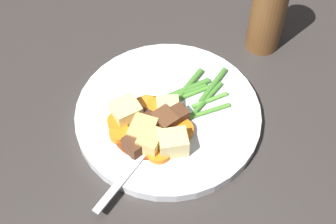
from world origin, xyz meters
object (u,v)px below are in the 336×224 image
object	(u,v)px
carrot_slice_3	(184,129)
meat_chunk_2	(178,116)
carrot_slice_7	(146,126)
potato_chunk_0	(143,132)
potato_chunk_4	(150,141)
meat_chunk_1	(165,121)
dinner_plate	(168,115)
meat_chunk_0	(142,115)
carrot_slice_4	(119,122)
fork	(140,157)
pepper_mill	(268,11)
carrot_slice_2	(156,107)
carrot_slice_0	(147,104)
carrot_slice_1	(119,134)
potato_chunk_2	(173,143)
carrot_slice_5	(159,134)
potato_chunk_3	(126,112)
meat_chunk_3	(137,143)
carrot_slice_6	(159,152)
potato_chunk_1	(169,109)

from	to	relation	value
carrot_slice_3	meat_chunk_2	size ratio (longest dim) A/B	1.38
carrot_slice_7	meat_chunk_2	distance (m)	0.05
potato_chunk_0	potato_chunk_4	distance (m)	0.02
potato_chunk_0	meat_chunk_1	world-z (taller)	potato_chunk_0
carrot_slice_7	dinner_plate	bearing A→B (deg)	-164.78
meat_chunk_0	potato_chunk_0	bearing A→B (deg)	66.62
carrot_slice_4	fork	world-z (taller)	carrot_slice_4
pepper_mill	carrot_slice_2	bearing A→B (deg)	13.56
potato_chunk_0	meat_chunk_2	distance (m)	0.05
carrot_slice_7	pepper_mill	size ratio (longest dim) A/B	0.22
carrot_slice_0	carrot_slice_7	world-z (taller)	same
carrot_slice_3	carrot_slice_1	bearing A→B (deg)	-22.47
potato_chunk_2	pepper_mill	world-z (taller)	pepper_mill
potato_chunk_4	meat_chunk_0	world-z (taller)	potato_chunk_4
pepper_mill	carrot_slice_4	bearing A→B (deg)	10.53
carrot_slice_2	carrot_slice_5	xyz separation A→B (m)	(0.02, 0.04, -0.00)
meat_chunk_1	fork	distance (m)	0.06
potato_chunk_2	meat_chunk_1	bearing A→B (deg)	-100.81
carrot_slice_3	dinner_plate	bearing A→B (deg)	-84.29
carrot_slice_5	pepper_mill	bearing A→B (deg)	-157.78
carrot_slice_2	potato_chunk_3	distance (m)	0.04
carrot_slice_0	potato_chunk_0	world-z (taller)	potato_chunk_0
carrot_slice_1	potato_chunk_0	xyz separation A→B (m)	(-0.03, 0.02, 0.01)
carrot_slice_1	pepper_mill	bearing A→B (deg)	-166.24
meat_chunk_3	carrot_slice_0	bearing A→B (deg)	-125.84
carrot_slice_1	meat_chunk_3	distance (m)	0.03
carrot_slice_4	potato_chunk_3	xyz separation A→B (m)	(-0.01, -0.01, 0.01)
meat_chunk_2	fork	xyz separation A→B (m)	(0.07, 0.03, -0.01)
potato_chunk_4	potato_chunk_3	bearing A→B (deg)	-81.71
potato_chunk_0	potato_chunk_3	world-z (taller)	potato_chunk_3
carrot_slice_3	fork	size ratio (longest dim) A/B	0.21
carrot_slice_4	meat_chunk_1	bearing A→B (deg)	150.24
fork	carrot_slice_0	bearing A→B (deg)	-121.65
carrot_slice_7	fork	size ratio (longest dim) A/B	0.19
dinner_plate	potato_chunk_0	bearing A→B (deg)	24.22
carrot_slice_1	carrot_slice_6	bearing A→B (deg)	125.17
carrot_slice_0	carrot_slice_4	size ratio (longest dim) A/B	0.87
carrot_slice_5	meat_chunk_1	size ratio (longest dim) A/B	0.83
carrot_slice_4	pepper_mill	xyz separation A→B (m)	(-0.27, -0.05, 0.05)
dinner_plate	carrot_slice_5	distance (m)	0.04
carrot_slice_4	fork	xyz separation A→B (m)	(-0.00, 0.06, -0.00)
potato_chunk_3	pepper_mill	bearing A→B (deg)	-170.02
potato_chunk_0	potato_chunk_4	xyz separation A→B (m)	(-0.00, 0.02, 0.00)
pepper_mill	meat_chunk_3	bearing A→B (deg)	20.18
meat_chunk_1	carrot_slice_2	bearing A→B (deg)	-93.08
potato_chunk_1	pepper_mill	size ratio (longest dim) A/B	0.22
fork	carrot_slice_4	bearing A→B (deg)	-86.58
fork	meat_chunk_1	bearing A→B (deg)	-150.00
meat_chunk_1	carrot_slice_7	bearing A→B (deg)	-20.88
potato_chunk_1	fork	xyz separation A→B (m)	(0.07, 0.05, -0.01)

